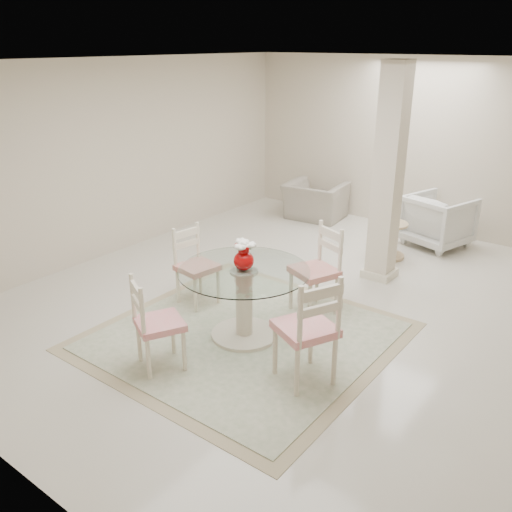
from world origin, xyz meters
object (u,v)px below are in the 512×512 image
Objects in this scene: dining_table at (244,303)px; dining_chair_north at (320,263)px; dining_chair_west at (193,260)px; dining_chair_south at (152,317)px; side_table at (389,241)px; red_vase at (244,255)px; armchair_white at (438,221)px; dining_chair_east at (310,323)px; recliner_taupe at (315,201)px; column at (388,176)px.

dining_table is 1.18× the size of dining_chair_north.
dining_chair_west is at bearing -129.23° from dining_chair_north.
dining_chair_south reaches higher than side_table.
red_vase is at bearing -80.48° from dining_chair_south.
dining_chair_north reaches higher than dining_table.
dining_table is 1.03m from dining_chair_west.
red_vase is at bearing 98.03° from armchair_white.
dining_chair_east is 4.96m from recliner_taupe.
dining_chair_east is 4.25m from armchair_white.
dining_chair_east is at bearing -39.89° from dining_chair_north.
dining_chair_east is at bearing -77.27° from side_table.
dining_chair_south reaches higher than armchair_white.
side_table is at bearing 85.71° from dining_table.
dining_chair_south is at bearing -142.83° from dining_chair_west.
column reaches higher than dining_chair_west.
armchair_white is at bearing 106.58° from dining_chair_north.
dining_chair_east is at bearing -97.82° from dining_chair_west.
dining_chair_south is 4.97m from armchair_white.
side_table is (-0.08, 2.04, -0.35)m from dining_chair_north.
dining_chair_east reaches higher than dining_chair_south.
dining_chair_east is (0.54, -2.62, -0.73)m from column.
dining_chair_south is (-0.31, -0.97, -0.38)m from red_vase.
red_vase is at bearing -97.25° from dining_chair_west.
column is at bearing 134.43° from recliner_taupe.
dining_table is 1.03m from dining_chair_south.
column is 8.60× the size of red_vase.
dining_chair_north reaches higher than red_vase.
column is 3.46m from dining_chair_south.
red_vase is 0.27× the size of dining_chair_east.
dining_chair_south reaches higher than recliner_taupe.
column is 2.77m from dining_chair_east.
dining_chair_east reaches higher than dining_chair_west.
armchair_white is 0.98m from side_table.
dining_chair_east is 1.16× the size of dining_chair_west.
recliner_taupe is at bearing -48.55° from dining_chair_south.
dining_chair_south is (-0.61, -1.95, -0.05)m from dining_chair_north.
dining_table is at bearing -84.86° from dining_chair_north.
dining_chair_north reaches higher than dining_chair_west.
dining_chair_north is (-0.68, 1.28, -0.03)m from dining_chair_east.
armchair_white reaches higher than side_table.
dining_chair_east reaches higher than armchair_white.
column is 2.63× the size of dining_chair_south.
dining_chair_east reaches higher than recliner_taupe.
dining_chair_south is 2.00× the size of side_table.
dining_table is at bearing 105.30° from recliner_taupe.
red_vase is 1.07m from dining_chair_north.
dining_chair_north reaches higher than side_table.
dining_table is 1.04m from dining_chair_north.
dining_chair_south is 5.08m from recliner_taupe.
column is at bearing -75.65° from dining_chair_south.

